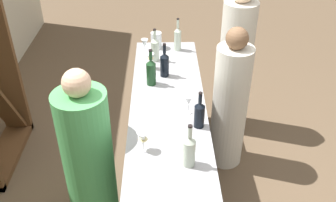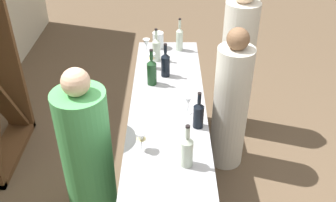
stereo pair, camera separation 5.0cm
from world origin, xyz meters
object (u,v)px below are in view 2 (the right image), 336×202
wine_bottle_leftmost_clear_pale (187,150)px  wine_glass_far_left (147,44)px  wine_bottle_center_olive_green (152,71)px  wine_glass_near_left (188,101)px  wine_bottle_second_right_near_black (166,64)px  person_center_guest (237,65)px  wine_glass_near_center (152,58)px  water_pitcher (158,40)px  wine_bottle_second_left_near_black (199,114)px  person_right_guest (88,159)px  wine_bottle_rightmost_clear_pale (157,49)px  wine_glass_near_right (141,138)px  person_left_guest (231,106)px  wine_bottle_far_right_clear_pale (180,38)px

wine_bottle_leftmost_clear_pale → wine_glass_far_left: wine_bottle_leftmost_clear_pale is taller
wine_bottle_center_olive_green → wine_glass_near_left: wine_bottle_center_olive_green is taller
wine_bottle_second_right_near_black → wine_glass_far_left: (0.46, 0.19, -0.02)m
person_center_guest → wine_glass_near_left: bearing=46.1°
wine_glass_near_center → water_pitcher: size_ratio=0.91×
wine_bottle_second_left_near_black → wine_bottle_center_olive_green: size_ratio=0.89×
wine_glass_near_left → person_center_guest: bearing=-28.0°
wine_bottle_second_left_near_black → water_pitcher: size_ratio=1.82×
wine_bottle_second_right_near_black → person_right_guest: bearing=144.6°
wine_glass_far_left → water_pitcher: size_ratio=0.93×
wine_bottle_center_olive_green → wine_bottle_rightmost_clear_pale: (0.44, -0.03, -0.00)m
wine_glass_near_right → person_left_guest: 1.23m
water_pitcher → person_left_guest: (-0.70, -0.68, -0.34)m
water_pitcher → person_center_guest: 0.85m
wine_glass_near_center → water_pitcher: bearing=-6.9°
wine_bottle_rightmost_clear_pale → wine_glass_far_left: wine_bottle_rightmost_clear_pale is taller
wine_glass_near_center → person_center_guest: bearing=-69.9°
person_right_guest → water_pitcher: bearing=69.1°
wine_bottle_far_right_clear_pale → wine_glass_near_right: size_ratio=2.24×
person_left_guest → wine_glass_near_left: bearing=31.2°
wine_glass_near_left → person_left_guest: (0.47, -0.43, -0.37)m
wine_bottle_far_right_clear_pale → person_center_guest: 0.66m
wine_glass_near_center → wine_glass_far_left: 0.32m
wine_glass_near_left → wine_bottle_far_right_clear_pale: bearing=2.0°
wine_bottle_second_left_near_black → person_center_guest: person_center_guest is taller
water_pitcher → person_center_guest: (-0.12, -0.81, -0.23)m
wine_bottle_second_left_near_black → wine_glass_near_left: (0.17, 0.07, -0.00)m
wine_bottle_leftmost_clear_pale → wine_glass_near_center: 1.34m
wine_bottle_second_left_near_black → water_pitcher: (1.34, 0.32, -0.03)m
water_pitcher → wine_bottle_second_left_near_black: bearing=-166.4°
wine_bottle_far_right_clear_pale → water_pitcher: 0.23m
wine_bottle_second_left_near_black → wine_glass_near_right: wine_bottle_second_left_near_black is taller
person_center_guest → wine_glass_near_center: bearing=4.2°
wine_bottle_second_left_near_black → wine_glass_near_center: wine_bottle_second_left_near_black is taller
wine_bottle_center_olive_green → wine_glass_near_left: bearing=-146.4°
wine_glass_near_left → person_right_guest: 0.89m
water_pitcher → person_center_guest: person_center_guest is taller
wine_glass_near_left → wine_glass_far_left: wine_glass_near_left is taller
wine_glass_far_left → person_right_guest: size_ratio=0.10×
wine_glass_near_left → person_right_guest: size_ratio=0.11×
wine_bottle_leftmost_clear_pale → wine_bottle_rightmost_clear_pale: bearing=9.0°
wine_glass_near_left → wine_glass_near_right: bearing=141.8°
wine_bottle_far_right_clear_pale → water_pitcher: wine_bottle_far_right_clear_pale is taller
wine_glass_near_center → wine_bottle_leftmost_clear_pale: bearing=-168.1°
wine_bottle_center_olive_green → person_center_guest: person_center_guest is taller
wine_bottle_second_right_near_black → wine_glass_near_right: (-1.02, 0.16, -0.02)m
wine_glass_near_right → person_right_guest: 0.59m
wine_glass_near_left → wine_bottle_second_right_near_black: bearing=16.8°
wine_bottle_far_right_clear_pale → person_center_guest: person_center_guest is taller
wine_bottle_second_right_near_black → wine_glass_far_left: 0.49m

